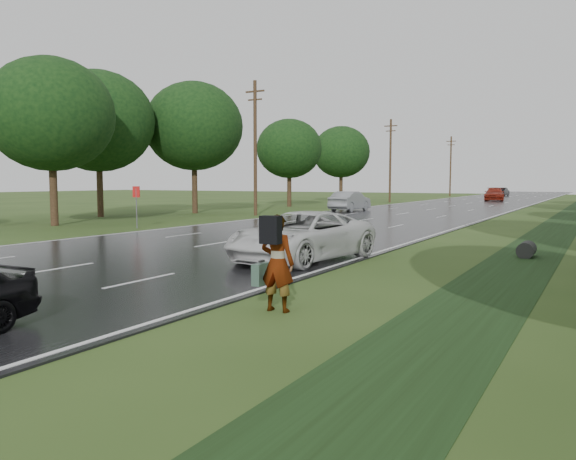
{
  "coord_description": "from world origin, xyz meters",
  "views": [
    {
      "loc": [
        13.81,
        -10.48,
        2.59
      ],
      "look_at": [
        6.55,
        2.28,
        1.3
      ],
      "focal_mm": 35.0,
      "sensor_mm": 36.0,
      "label": 1
    }
  ],
  "objects_px": {
    "road_sign": "(136,198)",
    "silver_sedan": "(350,201)",
    "white_pickup": "(302,236)",
    "pedestrian": "(276,262)"
  },
  "relations": [
    {
      "from": "road_sign",
      "to": "silver_sedan",
      "type": "bearing_deg",
      "value": 81.19
    },
    {
      "from": "white_pickup",
      "to": "pedestrian",
      "type": "bearing_deg",
      "value": -58.77
    },
    {
      "from": "pedestrian",
      "to": "white_pickup",
      "type": "height_order",
      "value": "pedestrian"
    },
    {
      "from": "white_pickup",
      "to": "silver_sedan",
      "type": "distance_m",
      "value": 30.14
    },
    {
      "from": "pedestrian",
      "to": "silver_sedan",
      "type": "relative_size",
      "value": 0.38
    },
    {
      "from": "road_sign",
      "to": "silver_sedan",
      "type": "height_order",
      "value": "road_sign"
    },
    {
      "from": "silver_sedan",
      "to": "pedestrian",
      "type": "bearing_deg",
      "value": 112.17
    },
    {
      "from": "road_sign",
      "to": "pedestrian",
      "type": "xyz_separation_m",
      "value": [
        16.68,
        -13.06,
        -0.64
      ]
    },
    {
      "from": "white_pickup",
      "to": "silver_sedan",
      "type": "bearing_deg",
      "value": 117.79
    },
    {
      "from": "road_sign",
      "to": "silver_sedan",
      "type": "distance_m",
      "value": 21.78
    }
  ]
}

